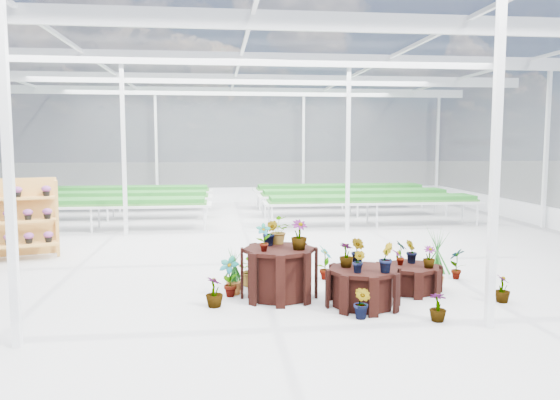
{
  "coord_description": "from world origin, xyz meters",
  "views": [
    {
      "loc": [
        -0.58,
        -10.69,
        2.45
      ],
      "look_at": [
        0.68,
        0.18,
        1.3
      ],
      "focal_mm": 35.0,
      "sensor_mm": 36.0,
      "label": 1
    }
  ],
  "objects": [
    {
      "name": "greenhouse_shell",
      "position": [
        0.0,
        0.0,
        2.25
      ],
      "size": [
        18.0,
        24.0,
        4.5
      ],
      "primitive_type": null,
      "color": "white",
      "rests_on": "ground"
    },
    {
      "name": "steel_frame",
      "position": [
        0.0,
        0.0,
        2.25
      ],
      "size": [
        18.0,
        24.0,
        4.5
      ],
      "primitive_type": null,
      "color": "silver",
      "rests_on": "ground"
    },
    {
      "name": "plinth_low",
      "position": [
        2.58,
        -2.18,
        0.22
      ],
      "size": [
        1.07,
        1.07,
        0.44
      ],
      "primitive_type": "cylinder",
      "rotation": [
        0.0,
        0.0,
        -0.11
      ],
      "color": "black",
      "rests_on": "ground"
    },
    {
      "name": "ground_plane",
      "position": [
        0.0,
        0.0,
        0.0
      ],
      "size": [
        24.0,
        24.0,
        0.0
      ],
      "primitive_type": "plane",
      "color": "gray",
      "rests_on": "ground"
    },
    {
      "name": "plinth_tall",
      "position": [
        0.38,
        -2.28,
        0.4
      ],
      "size": [
        1.27,
        1.27,
        0.8
      ],
      "primitive_type": "cylinder",
      "rotation": [
        0.0,
        0.0,
        -0.08
      ],
      "color": "black",
      "rests_on": "ground"
    },
    {
      "name": "shelf_rack",
      "position": [
        -4.76,
        1.28,
        0.85
      ],
      "size": [
        1.78,
        1.28,
        1.69
      ],
      "primitive_type": null,
      "rotation": [
        0.0,
        0.0,
        0.3
      ],
      "color": "#C68B3D",
      "rests_on": "ground"
    },
    {
      "name": "plinth_mid",
      "position": [
        1.58,
        -2.88,
        0.29
      ],
      "size": [
        1.1,
        1.1,
        0.58
      ],
      "primitive_type": "cylinder",
      "rotation": [
        0.0,
        0.0,
        0.01
      ],
      "color": "black",
      "rests_on": "ground"
    },
    {
      "name": "nursery_plants",
      "position": [
        1.3,
        -2.06,
        0.5
      ],
      "size": [
        4.72,
        2.79,
        1.26
      ],
      "color": "#1F6821",
      "rests_on": "ground"
    },
    {
      "name": "nursery_benches",
      "position": [
        0.0,
        7.2,
        0.42
      ],
      "size": [
        16.0,
        7.0,
        0.84
      ],
      "primitive_type": null,
      "color": "silver",
      "rests_on": "ground"
    }
  ]
}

